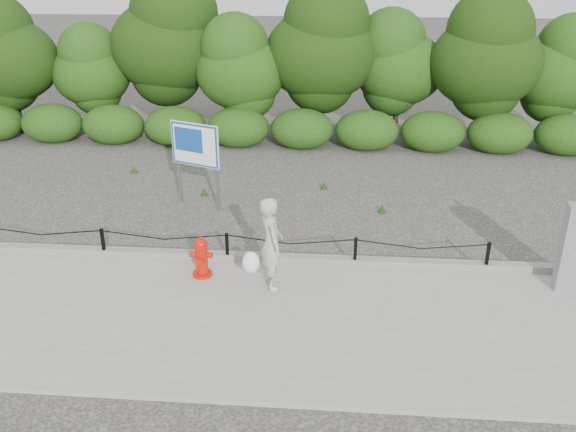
% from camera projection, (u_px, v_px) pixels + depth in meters
% --- Properties ---
extents(ground, '(90.00, 90.00, 0.00)m').
position_uv_depth(ground, '(228.00, 264.00, 12.08)').
color(ground, '#2D2B28').
rests_on(ground, ground).
extents(sidewalk, '(14.00, 4.00, 0.08)m').
position_uv_depth(sidewalk, '(208.00, 319.00, 10.25)').
color(sidewalk, gray).
rests_on(sidewalk, ground).
extents(curb, '(14.00, 0.22, 0.14)m').
position_uv_depth(curb, '(228.00, 256.00, 12.07)').
color(curb, slate).
rests_on(curb, sidewalk).
extents(chain_barrier, '(10.06, 0.06, 0.60)m').
position_uv_depth(chain_barrier, '(227.00, 244.00, 11.89)').
color(chain_barrier, black).
rests_on(chain_barrier, sidewalk).
extents(treeline, '(20.33, 3.87, 5.01)m').
position_uv_depth(treeline, '(278.00, 54.00, 19.15)').
color(treeline, black).
rests_on(treeline, ground).
extents(fire_hydrant, '(0.42, 0.42, 0.80)m').
position_uv_depth(fire_hydrant, '(201.00, 258.00, 11.35)').
color(fire_hydrant, red).
rests_on(fire_hydrant, sidewalk).
extents(pedestrian, '(0.81, 0.74, 1.74)m').
position_uv_depth(pedestrian, '(270.00, 245.00, 10.81)').
color(pedestrian, '#ADAB94').
rests_on(pedestrian, sidewalk).
extents(advertising_sign, '(1.21, 0.54, 2.05)m').
position_uv_depth(advertising_sign, '(195.00, 148.00, 14.18)').
color(advertising_sign, slate).
rests_on(advertising_sign, ground).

